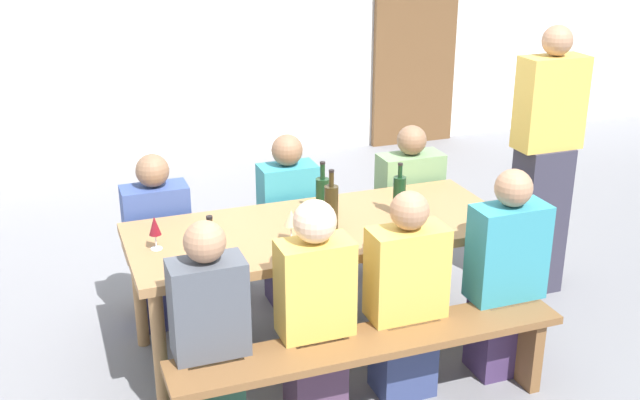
{
  "coord_description": "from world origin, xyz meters",
  "views": [
    {
      "loc": [
        -1.36,
        -3.69,
        2.43
      ],
      "look_at": [
        0.0,
        0.0,
        0.9
      ],
      "focal_mm": 43.93,
      "sensor_mm": 36.0,
      "label": 1
    }
  ],
  "objects_px": {
    "tasting_table": "(320,238)",
    "standing_host": "(543,169)",
    "wooden_door": "(415,43)",
    "wine_glass_0": "(291,219)",
    "wine_bottle_0": "(331,206)",
    "wine_bottle_2": "(323,195)",
    "seated_guest_far_1": "(289,225)",
    "wine_bottle_1": "(399,195)",
    "seated_guest_far_2": "(409,211)",
    "seated_guest_near_2": "(405,301)",
    "seated_guest_near_3": "(505,280)",
    "seated_guest_near_1": "(315,315)",
    "seated_guest_far_0": "(159,247)",
    "wine_bottle_3": "(211,251)",
    "bench_far": "(282,241)",
    "bench_near": "(371,355)",
    "wine_glass_1": "(155,227)",
    "seated_guest_near_0": "(210,337)"
  },
  "relations": [
    {
      "from": "tasting_table",
      "to": "standing_host",
      "type": "distance_m",
      "value": 1.58
    },
    {
      "from": "wooden_door",
      "to": "wine_glass_0",
      "type": "distance_m",
      "value": 4.39
    },
    {
      "from": "wine_bottle_0",
      "to": "wine_bottle_2",
      "type": "bearing_deg",
      "value": 81.91
    },
    {
      "from": "tasting_table",
      "to": "seated_guest_far_1",
      "type": "height_order",
      "value": "seated_guest_far_1"
    },
    {
      "from": "wine_bottle_1",
      "to": "seated_guest_far_2",
      "type": "bearing_deg",
      "value": 57.96
    },
    {
      "from": "standing_host",
      "to": "wine_bottle_1",
      "type": "bearing_deg",
      "value": 9.56
    },
    {
      "from": "wine_glass_0",
      "to": "standing_host",
      "type": "relative_size",
      "value": 0.1
    },
    {
      "from": "seated_guest_near_2",
      "to": "seated_guest_near_3",
      "type": "xyz_separation_m",
      "value": [
        0.58,
        0.0,
        0.02
      ]
    },
    {
      "from": "seated_guest_near_1",
      "to": "seated_guest_far_0",
      "type": "relative_size",
      "value": 1.06
    },
    {
      "from": "seated_guest_near_2",
      "to": "wine_bottle_3",
      "type": "bearing_deg",
      "value": 76.4
    },
    {
      "from": "wine_glass_0",
      "to": "seated_guest_near_1",
      "type": "height_order",
      "value": "seated_guest_near_1"
    },
    {
      "from": "tasting_table",
      "to": "seated_guest_far_0",
      "type": "relative_size",
      "value": 1.94
    },
    {
      "from": "wine_bottle_2",
      "to": "seated_guest_far_0",
      "type": "bearing_deg",
      "value": 155.28
    },
    {
      "from": "seated_guest_near_3",
      "to": "seated_guest_far_1",
      "type": "relative_size",
      "value": 1.05
    },
    {
      "from": "tasting_table",
      "to": "bench_far",
      "type": "relative_size",
      "value": 1.05
    },
    {
      "from": "wine_bottle_3",
      "to": "seated_guest_near_3",
      "type": "relative_size",
      "value": 0.25
    },
    {
      "from": "wine_bottle_2",
      "to": "seated_guest_near_2",
      "type": "xyz_separation_m",
      "value": [
        0.17,
        -0.73,
        -0.34
      ]
    },
    {
      "from": "seated_guest_far_2",
      "to": "wine_bottle_3",
      "type": "bearing_deg",
      "value": -58.78
    },
    {
      "from": "wine_bottle_0",
      "to": "wine_bottle_2",
      "type": "relative_size",
      "value": 1.09
    },
    {
      "from": "wooden_door",
      "to": "seated_guest_far_0",
      "type": "distance_m",
      "value": 4.27
    },
    {
      "from": "wine_bottle_0",
      "to": "seated_guest_far_0",
      "type": "distance_m",
      "value": 1.12
    },
    {
      "from": "bench_far",
      "to": "wine_bottle_1",
      "type": "bearing_deg",
      "value": -56.6
    },
    {
      "from": "bench_near",
      "to": "wine_bottle_0",
      "type": "distance_m",
      "value": 0.85
    },
    {
      "from": "wine_bottle_3",
      "to": "seated_guest_far_0",
      "type": "height_order",
      "value": "seated_guest_far_0"
    },
    {
      "from": "seated_guest_near_1",
      "to": "standing_host",
      "type": "xyz_separation_m",
      "value": [
        1.8,
        0.75,
        0.29
      ]
    },
    {
      "from": "wooden_door",
      "to": "tasting_table",
      "type": "distance_m",
      "value": 4.16
    },
    {
      "from": "wine_bottle_1",
      "to": "wine_glass_1",
      "type": "distance_m",
      "value": 1.36
    },
    {
      "from": "wine_glass_0",
      "to": "tasting_table",
      "type": "bearing_deg",
      "value": 34.02
    },
    {
      "from": "seated_guest_far_2",
      "to": "standing_host",
      "type": "bearing_deg",
      "value": 62.35
    },
    {
      "from": "wine_bottle_0",
      "to": "wine_bottle_1",
      "type": "distance_m",
      "value": 0.43
    },
    {
      "from": "seated_guest_near_3",
      "to": "seated_guest_far_1",
      "type": "distance_m",
      "value": 1.41
    },
    {
      "from": "wine_bottle_0",
      "to": "wine_glass_0",
      "type": "distance_m",
      "value": 0.27
    },
    {
      "from": "wine_bottle_3",
      "to": "standing_host",
      "type": "height_order",
      "value": "standing_host"
    },
    {
      "from": "wooden_door",
      "to": "seated_guest_far_0",
      "type": "xyz_separation_m",
      "value": [
        -3.1,
        -2.88,
        -0.54
      ]
    },
    {
      "from": "wooden_door",
      "to": "seated_guest_far_1",
      "type": "relative_size",
      "value": 1.89
    },
    {
      "from": "wooden_door",
      "to": "tasting_table",
      "type": "relative_size",
      "value": 1.01
    },
    {
      "from": "tasting_table",
      "to": "wine_bottle_3",
      "type": "xyz_separation_m",
      "value": [
        -0.68,
        -0.34,
        0.18
      ]
    },
    {
      "from": "wine_bottle_3",
      "to": "seated_guest_near_2",
      "type": "distance_m",
      "value": 1.01
    },
    {
      "from": "seated_guest_near_0",
      "to": "seated_guest_far_0",
      "type": "height_order",
      "value": "seated_guest_near_0"
    },
    {
      "from": "wine_bottle_0",
      "to": "seated_guest_far_1",
      "type": "relative_size",
      "value": 0.3
    },
    {
      "from": "seated_guest_far_1",
      "to": "standing_host",
      "type": "height_order",
      "value": "standing_host"
    },
    {
      "from": "bench_far",
      "to": "wine_glass_1",
      "type": "relative_size",
      "value": 11.02
    },
    {
      "from": "bench_near",
      "to": "wine_bottle_0",
      "type": "relative_size",
      "value": 5.93
    },
    {
      "from": "tasting_table",
      "to": "seated_guest_near_0",
      "type": "height_order",
      "value": "seated_guest_near_0"
    },
    {
      "from": "tasting_table",
      "to": "seated_guest_near_1",
      "type": "height_order",
      "value": "seated_guest_near_1"
    },
    {
      "from": "bench_near",
      "to": "seated_guest_far_0",
      "type": "distance_m",
      "value": 1.53
    },
    {
      "from": "seated_guest_far_2",
      "to": "seated_guest_far_1",
      "type": "bearing_deg",
      "value": -90.0
    },
    {
      "from": "wine_bottle_3",
      "to": "wine_bottle_1",
      "type": "bearing_deg",
      "value": 16.69
    },
    {
      "from": "seated_guest_near_0",
      "to": "seated_guest_near_2",
      "type": "relative_size",
      "value": 0.99
    },
    {
      "from": "wine_glass_0",
      "to": "seated_guest_near_1",
      "type": "relative_size",
      "value": 0.16
    }
  ]
}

